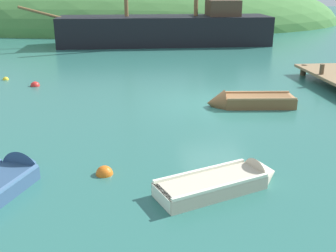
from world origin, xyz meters
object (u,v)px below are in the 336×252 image
sailing_ship (167,34)px  buoy_yellow (6,80)px  buoy_orange (104,174)px  buoy_red (35,86)px  rowboat_far (228,183)px  rowboat_outer_right (246,103)px  rowboat_outer_left (1,185)px

sailing_ship → buoy_yellow: size_ratio=63.12×
buoy_orange → buoy_red: (-3.44, 9.13, 0.00)m
sailing_ship → buoy_red: (-7.19, -11.76, -0.78)m
rowboat_far → buoy_orange: 2.99m
rowboat_far → buoy_orange: size_ratio=7.56×
sailing_ship → buoy_orange: 21.24m
rowboat_outer_right → buoy_red: (-8.50, 4.04, -0.14)m
sailing_ship → buoy_yellow: (-8.83, -10.36, -0.78)m
sailing_ship → buoy_red: sailing_ship is taller
sailing_ship → buoy_orange: size_ratio=42.28×
buoy_orange → buoy_red: 9.76m
sailing_ship → buoy_yellow: 13.63m
rowboat_far → rowboat_outer_left: rowboat_outer_left is taller
rowboat_far → rowboat_outer_left: 5.13m
rowboat_outer_right → buoy_orange: 7.18m
buoy_orange → rowboat_outer_left: bearing=-168.1°
buoy_red → rowboat_outer_left: bearing=-83.1°
rowboat_outer_left → buoy_yellow: (-2.80, 11.02, -0.10)m
rowboat_outer_right → buoy_yellow: size_ratio=11.67×
rowboat_outer_right → buoy_yellow: rowboat_outer_right is taller
sailing_ship → buoy_red: bearing=59.5°
buoy_orange → buoy_yellow: buoy_orange is taller
rowboat_outer_left → buoy_orange: rowboat_outer_left is taller
sailing_ship → buoy_red: size_ratio=43.77×
rowboat_outer_left → rowboat_outer_right: 9.22m
rowboat_outer_right → buoy_orange: rowboat_outer_right is taller
rowboat_outer_right → rowboat_outer_left: bearing=42.5°
buoy_orange → rowboat_outer_right: bearing=45.2°
buoy_orange → buoy_red: buoy_orange is taller
rowboat_outer_left → rowboat_far: bearing=-72.0°
rowboat_far → buoy_red: rowboat_far is taller
rowboat_outer_left → buoy_yellow: 11.37m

